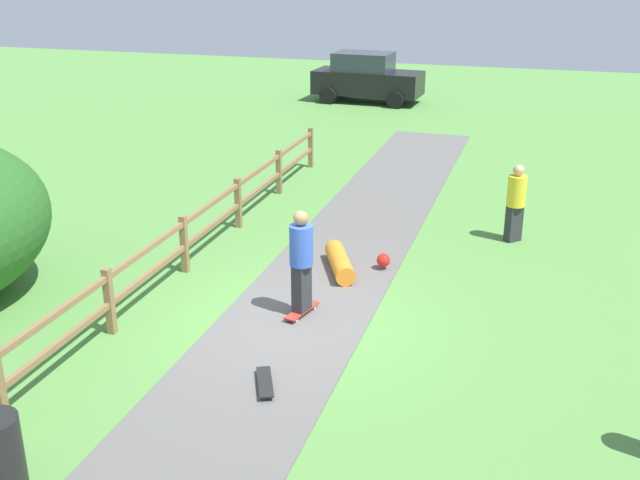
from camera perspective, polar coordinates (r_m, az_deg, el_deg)
name	(u,v)px	position (r m, az deg, el deg)	size (l,w,h in m)	color
ground_plane	(295,319)	(12.56, -1.89, -5.94)	(60.00, 60.00, 0.00)	#568E42
asphalt_path	(295,319)	(12.56, -1.89, -5.90)	(2.40, 28.00, 0.02)	#605E5B
wooden_fence	(150,264)	(13.29, -12.60, -1.75)	(0.12, 18.12, 1.10)	olive
skater_riding	(301,258)	(12.27, -1.40, -1.35)	(0.46, 0.82, 1.80)	#B23326
skater_fallen	(344,262)	(14.27, 1.77, -1.66)	(1.35, 1.45, 0.36)	orange
skateboard_loose	(265,382)	(10.72, -4.13, -10.53)	(0.51, 0.81, 0.08)	black
bystander_yellow	(516,200)	(16.08, 14.41, 2.92)	(0.54, 0.54, 1.62)	#2D2D33
parked_car_black	(367,78)	(30.64, 3.50, 12.00)	(4.28, 2.17, 1.92)	black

